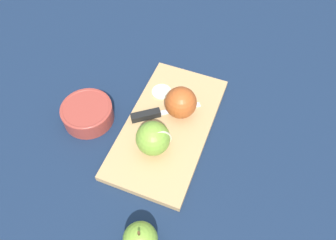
# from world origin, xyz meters

# --- Properties ---
(ground_plane) EXTENTS (4.00, 4.00, 0.00)m
(ground_plane) POSITION_xyz_m (0.00, 0.00, 0.00)
(ground_plane) COLOR #14233D
(cutting_board) EXTENTS (0.38, 0.20, 0.02)m
(cutting_board) POSITION_xyz_m (0.00, 0.00, 0.01)
(cutting_board) COLOR tan
(cutting_board) RESTS_ON ground_plane
(apple_half_left) EXTENTS (0.08, 0.08, 0.08)m
(apple_half_left) POSITION_xyz_m (-0.07, 0.01, 0.06)
(apple_half_left) COLOR olive
(apple_half_left) RESTS_ON cutting_board
(apple_half_right) EXTENTS (0.08, 0.08, 0.08)m
(apple_half_right) POSITION_xyz_m (0.05, -0.02, 0.06)
(apple_half_right) COLOR #AD4C1E
(apple_half_right) RESTS_ON cutting_board
(knife) EXTENTS (0.12, 0.15, 0.02)m
(knife) POSITION_xyz_m (0.01, 0.05, 0.03)
(knife) COLOR silver
(knife) RESTS_ON cutting_board
(apple_slice) EXTENTS (0.05, 0.05, 0.00)m
(apple_slice) POSITION_xyz_m (0.09, 0.05, 0.02)
(apple_slice) COLOR beige
(apple_slice) RESTS_ON cutting_board
(apple_whole) EXTENTS (0.07, 0.07, 0.08)m
(apple_whole) POSITION_xyz_m (-0.28, -0.05, 0.03)
(apple_whole) COLOR olive
(apple_whole) RESTS_ON ground_plane
(bowl) EXTENTS (0.13, 0.13, 0.05)m
(bowl) POSITION_xyz_m (-0.04, 0.20, 0.03)
(bowl) COLOR #99382D
(bowl) RESTS_ON ground_plane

